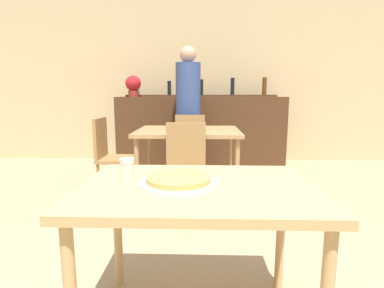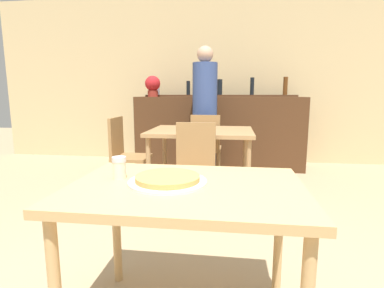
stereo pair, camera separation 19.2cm
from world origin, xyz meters
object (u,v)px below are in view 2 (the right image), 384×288
object	(u,v)px
chair_far_side_front	(195,165)
person_standing	(205,107)
pizza_tray	(168,180)
cheese_shaker	(119,168)
potted_plant	(153,85)
chair_far_side_left	(125,150)
chair_far_side_back	(206,144)

from	to	relation	value
chair_far_side_front	person_standing	bearing A→B (deg)	91.51
pizza_tray	cheese_shaker	size ratio (longest dim) A/B	3.36
person_standing	potted_plant	size ratio (longest dim) A/B	5.49
chair_far_side_left	cheese_shaker	distance (m)	2.08
chair_far_side_front	potted_plant	size ratio (longest dim) A/B	2.73
chair_far_side_front	cheese_shaker	xyz separation A→B (m)	(-0.21, -1.33, 0.30)
chair_far_side_front	chair_far_side_back	distance (m)	1.21
chair_far_side_front	chair_far_side_back	bearing A→B (deg)	90.00
chair_far_side_front	pizza_tray	size ratio (longest dim) A/B	2.39
chair_far_side_front	chair_far_side_back	size ratio (longest dim) A/B	1.00
pizza_tray	chair_far_side_left	bearing A→B (deg)	115.62
pizza_tray	potted_plant	xyz separation A→B (m)	(-0.96, 3.34, 0.54)
chair_far_side_back	person_standing	bearing A→B (deg)	-80.66
chair_far_side_back	person_standing	distance (m)	0.53
cheese_shaker	person_standing	distance (m)	2.78
cheese_shaker	person_standing	size ratio (longest dim) A/B	0.06
chair_far_side_front	potted_plant	distance (m)	2.31
pizza_tray	person_standing	distance (m)	2.82
chair_far_side_front	person_standing	world-z (taller)	person_standing
person_standing	chair_far_side_front	bearing A→B (deg)	-88.49
chair_far_side_front	chair_far_side_left	world-z (taller)	same
pizza_tray	potted_plant	bearing A→B (deg)	106.00
chair_far_side_back	potted_plant	world-z (taller)	potted_plant
cheese_shaker	person_standing	bearing A→B (deg)	86.43
chair_far_side_front	person_standing	distance (m)	1.52
potted_plant	cheese_shaker	bearing A→B (deg)	-77.95
cheese_shaker	chair_far_side_front	bearing A→B (deg)	81.01
pizza_tray	cheese_shaker	world-z (taller)	cheese_shaker
chair_far_side_left	pizza_tray	bearing A→B (deg)	-154.38
chair_far_side_front	potted_plant	xyz separation A→B (m)	(-0.92, 1.97, 0.79)
chair_far_side_front	pizza_tray	bearing A→B (deg)	-88.22
chair_far_side_left	person_standing	size ratio (longest dim) A/B	0.50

